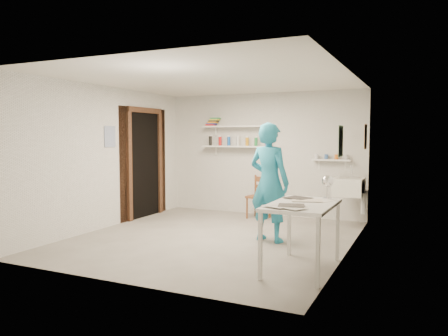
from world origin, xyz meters
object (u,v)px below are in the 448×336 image
at_px(belfast_sink, 349,187).
at_px(work_table, 302,237).
at_px(man, 269,182).
at_px(wooden_chair, 258,197).
at_px(wall_clock, 271,162).
at_px(desk_lamp, 328,181).

height_order(belfast_sink, work_table, belfast_sink).
bearing_deg(man, work_table, 137.68).
height_order(belfast_sink, wooden_chair, belfast_sink).
height_order(belfast_sink, man, man).
xyz_separation_m(wall_clock, work_table, (0.85, -1.38, -0.78)).
bearing_deg(work_table, desk_lamp, 67.58).
height_order(man, wall_clock, man).
distance_m(belfast_sink, man, 1.78).
xyz_separation_m(belfast_sink, wooden_chair, (-1.68, 0.11, -0.29)).
relative_size(man, wall_clock, 5.56).
distance_m(man, wall_clock, 0.37).
height_order(wall_clock, wooden_chair, wall_clock).
height_order(wooden_chair, work_table, wooden_chair).
relative_size(wall_clock, desk_lamp, 2.15).
xyz_separation_m(belfast_sink, man, (-0.91, -1.51, 0.18)).
height_order(wooden_chair, desk_lamp, desk_lamp).
xyz_separation_m(wooden_chair, work_table, (1.57, -2.79, -0.02)).
bearing_deg(work_table, wooden_chair, 119.41).
distance_m(belfast_sink, desk_lamp, 2.23).
bearing_deg(desk_lamp, wooden_chair, 127.30).
distance_m(wall_clock, work_table, 1.80).
bearing_deg(belfast_sink, wooden_chair, 176.31).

